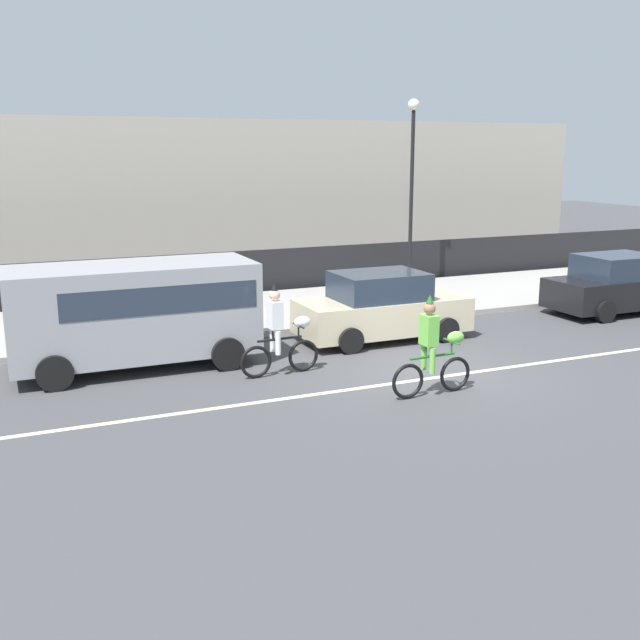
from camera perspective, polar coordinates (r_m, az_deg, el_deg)
ground_plane at (r=15.68m, az=7.90°, el=-3.87°), size 80.00×80.00×0.00m
road_centre_line at (r=15.27m, az=8.88°, el=-4.34°), size 36.00×0.14×0.01m
sidewalk_curb at (r=21.29m, az=-1.23°, el=0.93°), size 60.00×5.00×0.15m
fence_line at (r=23.84m, az=-3.91°, el=3.72°), size 40.00×0.08×1.40m
building_backdrop at (r=32.26m, az=-6.43°, el=9.80°), size 28.00×8.00×5.58m
parade_cyclist_zebra at (r=15.09m, az=-3.04°, el=-1.11°), size 1.72×0.50×1.92m
parade_cyclist_lime at (r=13.98m, az=8.63°, el=-2.37°), size 1.72×0.50×1.92m
parked_van_grey at (r=16.00m, az=-13.78°, el=0.95°), size 5.00×2.22×2.18m
parked_car_black at (r=22.50m, az=21.75°, el=2.48°), size 4.10×1.92×1.64m
parked_car_beige at (r=17.97m, az=4.71°, el=0.94°), size 4.10×1.92×1.64m
street_lamp_post at (r=24.19m, az=7.03°, el=11.61°), size 0.36×0.36×5.86m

